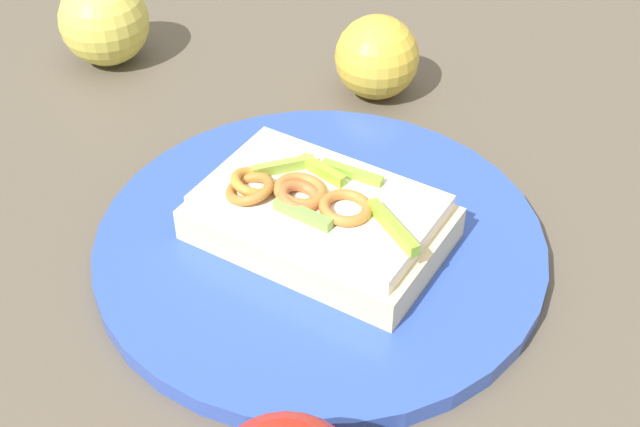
# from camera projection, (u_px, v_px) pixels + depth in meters

# --- Properties ---
(ground_plane) EXTENTS (2.00, 2.00, 0.00)m
(ground_plane) POSITION_uv_depth(u_px,v_px,m) (320.00, 251.00, 0.58)
(ground_plane) COLOR brown
(ground_plane) RESTS_ON ground
(plate) EXTENTS (0.29, 0.29, 0.01)m
(plate) POSITION_uv_depth(u_px,v_px,m) (320.00, 244.00, 0.57)
(plate) COLOR #2F4EB5
(plate) RESTS_ON ground_plane
(sandwich) EXTENTS (0.19, 0.16, 0.05)m
(sandwich) POSITION_uv_depth(u_px,v_px,m) (319.00, 216.00, 0.56)
(sandwich) COLOR beige
(sandwich) RESTS_ON plate
(apple_0) EXTENTS (0.11, 0.11, 0.08)m
(apple_0) POSITION_uv_depth(u_px,v_px,m) (104.00, 21.00, 0.74)
(apple_0) COLOR #CAC24E
(apple_0) RESTS_ON ground_plane
(apple_1) EXTENTS (0.07, 0.07, 0.07)m
(apple_1) POSITION_uv_depth(u_px,v_px,m) (377.00, 57.00, 0.70)
(apple_1) COLOR gold
(apple_1) RESTS_ON ground_plane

